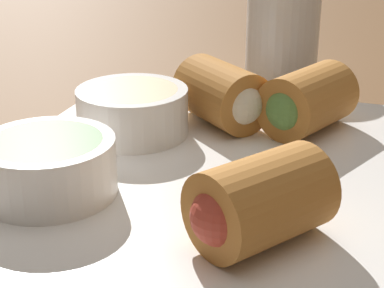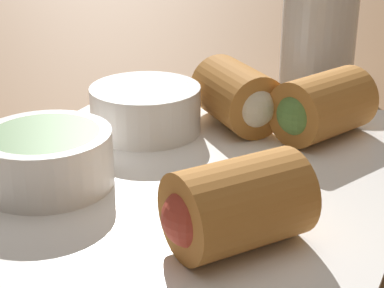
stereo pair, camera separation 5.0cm
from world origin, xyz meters
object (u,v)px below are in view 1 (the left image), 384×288
object	(u,v)px
serving_plate	(192,181)
dipping_bowl_near	(48,165)
drinking_glass	(283,25)
dipping_bowl_far	(132,110)

from	to	relation	value
serving_plate	dipping_bowl_near	world-z (taller)	dipping_bowl_near
dipping_bowl_near	drinking_glass	xyz separation A→B (cm)	(31.49, -7.68, 2.21)
dipping_bowl_near	drinking_glass	distance (cm)	32.49
dipping_bowl_near	drinking_glass	world-z (taller)	drinking_glass
serving_plate	dipping_bowl_far	world-z (taller)	dipping_bowl_far
dipping_bowl_far	drinking_glass	bearing A→B (deg)	-17.57
drinking_glass	dipping_bowl_near	bearing A→B (deg)	166.30
dipping_bowl_near	dipping_bowl_far	xyz separation A→B (cm)	(10.26, -0.95, 0.00)
serving_plate	dipping_bowl_near	size ratio (longest dim) A/B	4.23
serving_plate	drinking_glass	size ratio (longest dim) A/B	3.05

